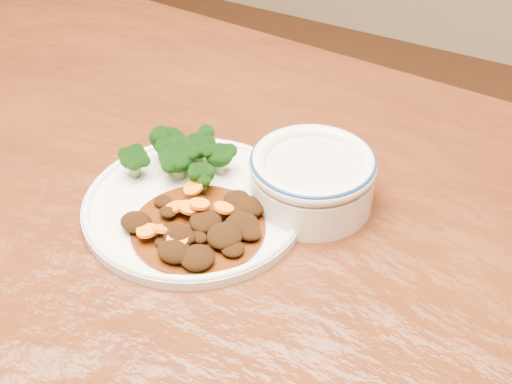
% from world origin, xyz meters
% --- Properties ---
extents(dining_table, '(1.56, 1.00, 0.75)m').
position_xyz_m(dining_table, '(0.00, 0.00, 0.67)').
color(dining_table, '#50240E').
rests_on(dining_table, ground).
extents(dinner_plate, '(0.24, 0.24, 0.02)m').
position_xyz_m(dinner_plate, '(0.02, 0.05, 0.76)').
color(dinner_plate, white).
rests_on(dinner_plate, dining_table).
extents(broccoli_florets, '(0.11, 0.09, 0.04)m').
position_xyz_m(broccoli_florets, '(-0.02, 0.09, 0.79)').
color(broccoli_florets, '#6E974E').
rests_on(broccoli_florets, dinner_plate).
extents(mince_stew, '(0.14, 0.14, 0.03)m').
position_xyz_m(mince_stew, '(0.06, 0.01, 0.77)').
color(mince_stew, '#4F2408').
rests_on(mince_stew, dinner_plate).
extents(dip_bowl, '(0.14, 0.14, 0.06)m').
position_xyz_m(dip_bowl, '(0.13, 0.12, 0.78)').
color(dip_bowl, white).
rests_on(dip_bowl, dining_table).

